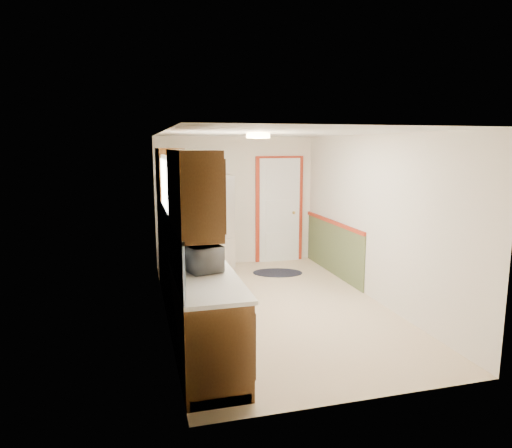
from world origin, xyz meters
TOP-DOWN VIEW (x-y plane):
  - room_shell at (0.00, 0.00)m, footprint 3.20×5.20m
  - kitchen_run at (-1.24, -0.29)m, footprint 0.63×4.00m
  - back_wall_trim at (0.99, 2.21)m, footprint 1.12×2.30m
  - ceiling_fixture at (-0.30, -0.20)m, footprint 0.30×0.30m
  - microwave at (-1.20, -1.19)m, footprint 0.41×0.56m
  - refrigerator at (-0.57, 2.05)m, footprint 0.77×0.75m
  - rug at (0.55, 1.61)m, footprint 1.00×0.78m
  - cooktop at (-1.19, 0.75)m, footprint 0.45×0.55m

SIDE VIEW (x-z plane):
  - rug at x=0.55m, z-range 0.00..0.01m
  - kitchen_run at x=-1.24m, z-range -0.29..1.91m
  - refrigerator at x=-0.57m, z-range 0.00..1.73m
  - back_wall_trim at x=0.99m, z-range -0.15..1.93m
  - cooktop at x=-1.19m, z-range 0.94..0.96m
  - microwave at x=-1.20m, z-range 0.94..1.28m
  - room_shell at x=0.00m, z-range -0.06..2.46m
  - ceiling_fixture at x=-0.30m, z-range 2.33..2.39m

